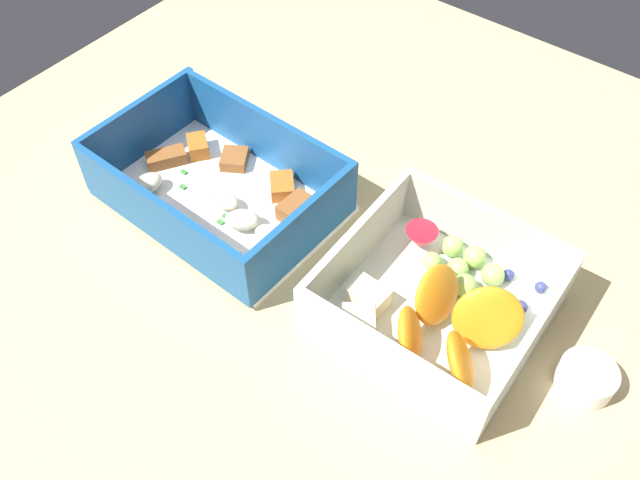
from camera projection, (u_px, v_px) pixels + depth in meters
table_surface at (328, 272)px, 57.76cm from camera, size 80.00×80.00×2.00cm
pasta_container at (219, 189)px, 59.83cm from camera, size 20.44×14.04×6.24cm
fruit_bowl at (439, 301)px, 52.15cm from camera, size 15.88×15.84×5.94cm
paper_cup_liner at (586, 378)px, 49.19cm from camera, size 4.19×4.19×1.99cm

